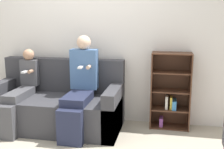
% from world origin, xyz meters
% --- Properties ---
extents(ground_plane, '(14.00, 14.00, 0.00)m').
position_xyz_m(ground_plane, '(0.00, 0.00, 0.00)').
color(ground_plane, '#B2A893').
extents(back_wall, '(10.00, 0.06, 2.55)m').
position_xyz_m(back_wall, '(0.00, 1.02, 1.27)').
color(back_wall, silver).
rests_on(back_wall, ground_plane).
extents(couch, '(1.88, 0.89, 0.98)m').
position_xyz_m(couch, '(-0.37, 0.55, 0.32)').
color(couch, '#38383D').
rests_on(couch, ground_plane).
extents(adult_seated, '(0.38, 0.84, 1.35)m').
position_xyz_m(adult_seated, '(0.02, 0.45, 0.69)').
color(adult_seated, '#232842').
rests_on(adult_seated, ground_plane).
extents(child_seated, '(0.26, 0.85, 1.13)m').
position_xyz_m(child_seated, '(-0.86, 0.39, 0.57)').
color(child_seated, '#47474C').
rests_on(child_seated, ground_plane).
extents(bookshelf, '(0.56, 0.29, 1.11)m').
position_xyz_m(bookshelf, '(1.25, 0.87, 0.53)').
color(bookshelf, '#4C2D1E').
rests_on(bookshelf, ground_plane).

